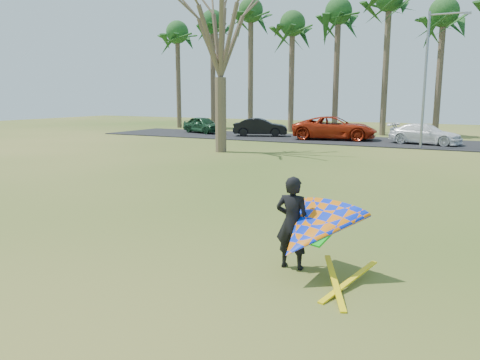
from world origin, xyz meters
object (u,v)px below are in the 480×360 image
at_px(car_2, 334,128).
at_px(bare_tree_left, 220,27).
at_px(car_0, 203,125).
at_px(car_3, 425,134).
at_px(kite_flyer, 309,230).
at_px(streetlight, 428,74).
at_px(car_1, 260,127).

bearing_deg(car_2, bare_tree_left, 149.20).
distance_m(car_0, car_3, 17.88).
xyz_separation_m(car_0, car_3, (17.84, -1.25, -0.03)).
bearing_deg(kite_flyer, streetlight, 91.46).
relative_size(car_2, kite_flyer, 2.50).
bearing_deg(streetlight, car_3, 94.53).
relative_size(car_3, kite_flyer, 1.91).
xyz_separation_m(car_3, kite_flyer, (0.77, -25.06, 0.13)).
relative_size(car_1, car_2, 0.70).
xyz_separation_m(streetlight, car_0, (-18.03, 3.70, -3.71)).
bearing_deg(car_0, kite_flyer, -125.32).
relative_size(streetlight, car_3, 1.75).
relative_size(bare_tree_left, car_3, 2.12).
height_order(bare_tree_left, car_2, bare_tree_left).
bearing_deg(streetlight, bare_tree_left, -145.43).
bearing_deg(car_3, kite_flyer, -166.78).
bearing_deg(car_3, car_2, 97.08).
relative_size(streetlight, kite_flyer, 3.35).
bearing_deg(car_1, streetlight, -124.73).
height_order(car_0, car_3, car_0).
xyz_separation_m(car_0, car_2, (11.64, -0.77, 0.14)).
bearing_deg(kite_flyer, bare_tree_left, 124.52).
distance_m(streetlight, car_2, 7.89).
relative_size(car_2, car_3, 1.31).
height_order(streetlight, car_0, streetlight).
bearing_deg(car_1, kite_flyer, -173.86).
relative_size(bare_tree_left, kite_flyer, 4.06).
relative_size(car_1, kite_flyer, 1.76).
height_order(car_1, car_2, car_2).
distance_m(bare_tree_left, car_2, 12.21).
bearing_deg(car_2, streetlight, -124.63).
xyz_separation_m(bare_tree_left, car_3, (9.97, 9.45, -6.19)).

